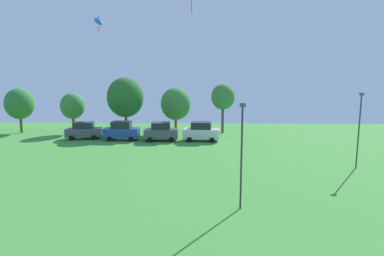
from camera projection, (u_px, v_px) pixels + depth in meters
name	position (u px, v px, depth m)	size (l,w,h in m)	color
kite_flying_0	(98.00, 21.00, 36.46)	(1.84, 2.46, 1.79)	blue
parked_car_leftmost	(84.00, 131.00, 44.66)	(4.72, 2.41, 2.20)	#4C5156
parked_car_second_from_left	(122.00, 131.00, 43.89)	(4.44, 2.06, 2.43)	#234299
parked_car_third_from_left	(161.00, 132.00, 43.43)	(4.38, 2.33, 2.37)	#4C5156
parked_car_rightmost_in_row	(201.00, 132.00, 43.30)	(4.67, 2.31, 2.43)	silver
light_post_0	(359.00, 126.00, 30.64)	(0.36, 0.20, 6.87)	#2D2D33
light_post_1	(242.00, 151.00, 21.33)	(0.36, 0.20, 6.81)	#2D2D33
treeline_tree_0	(19.00, 104.00, 48.88)	(4.04, 4.04, 6.41)	brown
treeline_tree_1	(73.00, 106.00, 48.36)	(3.38, 3.38, 5.78)	brown
treeline_tree_2	(125.00, 97.00, 48.03)	(5.10, 5.10, 7.95)	brown
treeline_tree_3	(176.00, 104.00, 49.24)	(4.28, 4.28, 6.49)	brown
treeline_tree_4	(223.00, 97.00, 48.40)	(3.33, 3.33, 7.03)	brown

